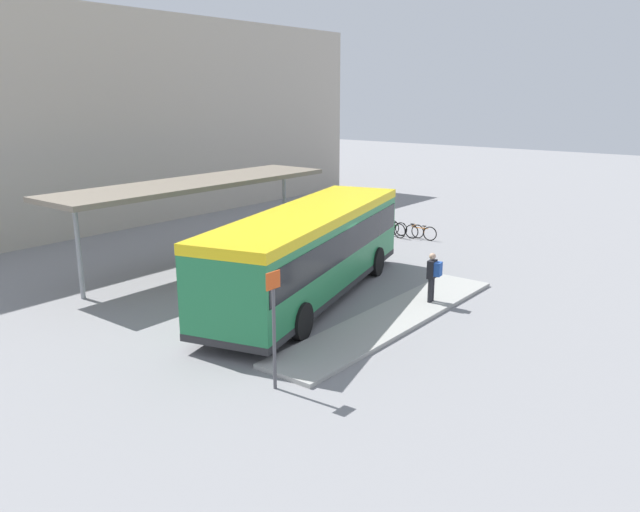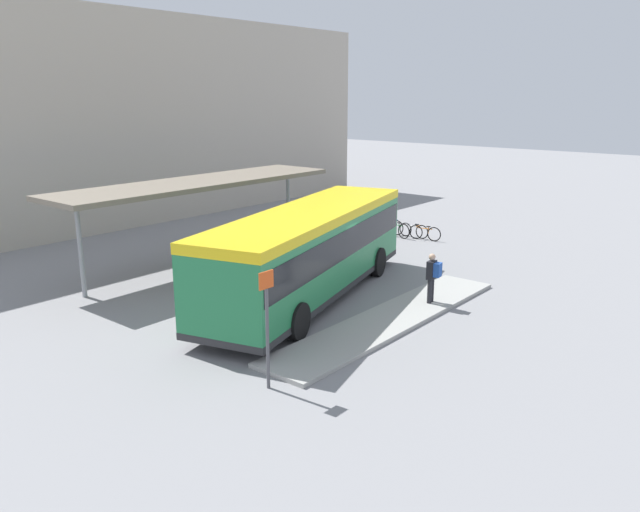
% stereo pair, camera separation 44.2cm
% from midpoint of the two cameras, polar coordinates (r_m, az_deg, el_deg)
% --- Properties ---
extents(ground_plane, '(120.00, 120.00, 0.00)m').
position_cam_midpoint_polar(ground_plane, '(20.73, -1.55, -3.86)').
color(ground_plane, gray).
extents(curb_island, '(10.02, 1.80, 0.12)m').
position_cam_midpoint_polar(curb_island, '(18.82, 5.95, -5.70)').
color(curb_island, '#9E9E99').
rests_on(curb_island, ground_plane).
extents(city_bus, '(11.27, 5.43, 2.95)m').
position_cam_midpoint_polar(city_bus, '(20.26, -1.57, 0.81)').
color(city_bus, '#237A47').
rests_on(city_bus, ground_plane).
extents(pedestrian_waiting, '(0.42, 0.45, 1.60)m').
position_cam_midpoint_polar(pedestrian_waiting, '(20.01, 9.67, -1.65)').
color(pedestrian_waiting, '#232328').
rests_on(pedestrian_waiting, curb_island).
extents(bicycle_orange, '(0.48, 1.56, 0.68)m').
position_cam_midpoint_polar(bicycle_orange, '(29.22, 8.77, 2.15)').
color(bicycle_orange, black).
rests_on(bicycle_orange, ground_plane).
extents(bicycle_white, '(0.48, 1.54, 0.67)m').
position_cam_midpoint_polar(bicycle_white, '(29.68, 7.75, 2.37)').
color(bicycle_white, black).
rests_on(bicycle_white, ground_plane).
extents(bicycle_green, '(0.48, 1.66, 0.72)m').
position_cam_midpoint_polar(bicycle_green, '(29.66, 6.16, 2.47)').
color(bicycle_green, black).
rests_on(bicycle_green, ground_plane).
extents(bicycle_blue, '(0.48, 1.73, 0.74)m').
position_cam_midpoint_polar(bicycle_blue, '(30.31, 5.41, 2.77)').
color(bicycle_blue, black).
rests_on(bicycle_blue, ground_plane).
extents(station_shelter, '(11.88, 2.90, 3.36)m').
position_cam_midpoint_polar(station_shelter, '(24.32, -11.80, 6.43)').
color(station_shelter, '#706656').
rests_on(station_shelter, ground_plane).
extents(platform_sign, '(0.44, 0.08, 2.80)m').
position_cam_midpoint_polar(platform_sign, '(14.09, -5.14, -6.29)').
color(platform_sign, '#4C4C51').
rests_on(platform_sign, ground_plane).
extents(station_building, '(29.61, 13.13, 10.54)m').
position_cam_midpoint_polar(station_building, '(39.27, -20.01, 11.89)').
color(station_building, '#B2A899').
rests_on(station_building, ground_plane).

